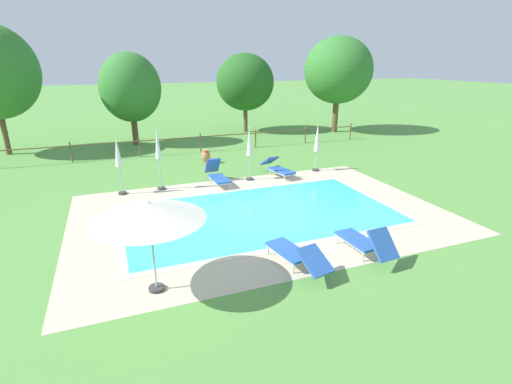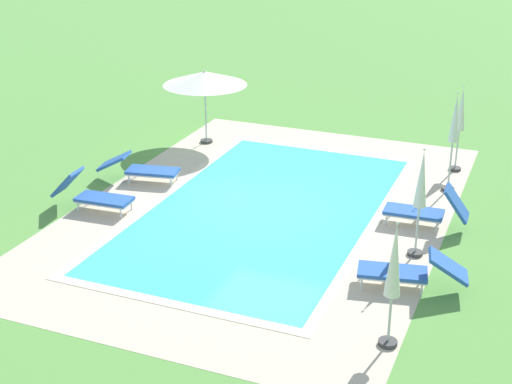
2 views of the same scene
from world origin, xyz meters
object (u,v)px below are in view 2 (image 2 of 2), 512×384
at_px(sun_lounger_north_mid, 141,169).
at_px(sun_lounger_north_near_steps, 409,271).
at_px(sun_lounger_north_end, 93,194).
at_px(patio_umbrella_closed_row_west, 454,127).
at_px(patio_umbrella_open_foreground, 205,79).
at_px(patio_umbrella_closed_row_mid_west, 461,116).
at_px(patio_umbrella_closed_row_centre, 394,268).
at_px(patio_umbrella_closed_row_east, 421,187).
at_px(sun_lounger_north_far, 426,210).

bearing_deg(sun_lounger_north_mid, sun_lounger_north_near_steps, 69.10).
xyz_separation_m(sun_lounger_north_end, patio_umbrella_closed_row_west, (-4.32, 7.46, 1.26)).
bearing_deg(sun_lounger_north_end, patio_umbrella_open_foreground, 176.67).
xyz_separation_m(sun_lounger_north_near_steps, patio_umbrella_closed_row_west, (-5.17, -0.06, 1.28)).
height_order(sun_lounger_north_near_steps, patio_umbrella_closed_row_mid_west, patio_umbrella_closed_row_mid_west).
relative_size(sun_lounger_north_near_steps, sun_lounger_north_end, 1.09).
xyz_separation_m(sun_lounger_north_near_steps, patio_umbrella_closed_row_centre, (1.99, 0.09, 1.07)).
bearing_deg(sun_lounger_north_end, patio_umbrella_closed_row_east, 94.25).
distance_m(sun_lounger_north_mid, sun_lounger_north_far, 7.19).
bearing_deg(patio_umbrella_closed_row_centre, patio_umbrella_closed_row_east, -176.39).
bearing_deg(patio_umbrella_closed_row_mid_west, patio_umbrella_closed_row_west, 1.72).
relative_size(sun_lounger_north_far, patio_umbrella_closed_row_east, 0.80).
xyz_separation_m(patio_umbrella_closed_row_west, patio_umbrella_closed_row_east, (3.77, -0.07, -0.13)).
bearing_deg(patio_umbrella_closed_row_east, sun_lounger_north_far, -177.21).
bearing_deg(sun_lounger_north_near_steps, patio_umbrella_closed_row_east, -174.77).
bearing_deg(patio_umbrella_closed_row_mid_west, sun_lounger_north_far, -1.50).
bearing_deg(sun_lounger_north_near_steps, patio_umbrella_closed_row_west, -179.39).
xyz_separation_m(sun_lounger_north_far, patio_umbrella_closed_row_east, (1.46, 0.07, 1.12)).
xyz_separation_m(sun_lounger_north_end, patio_umbrella_open_foreground, (-5.37, 0.31, 1.53)).
height_order(patio_umbrella_open_foreground, patio_umbrella_closed_row_west, patio_umbrella_closed_row_west).
distance_m(sun_lounger_north_end, patio_umbrella_closed_row_east, 7.49).
distance_m(sun_lounger_north_mid, patio_umbrella_closed_row_east, 7.49).
height_order(patio_umbrella_open_foreground, patio_umbrella_closed_row_mid_west, patio_umbrella_closed_row_mid_west).
bearing_deg(patio_umbrella_closed_row_mid_west, patio_umbrella_closed_row_east, -0.31).
height_order(sun_lounger_north_end, patio_umbrella_closed_row_centre, patio_umbrella_closed_row_centre).
distance_m(sun_lounger_north_near_steps, patio_umbrella_closed_row_mid_west, 6.76).
bearing_deg(patio_umbrella_closed_row_east, patio_umbrella_open_foreground, -124.29).
xyz_separation_m(sun_lounger_north_near_steps, sun_lounger_north_mid, (-2.82, -7.39, -0.01)).
xyz_separation_m(sun_lounger_north_far, patio_umbrella_closed_row_centre, (4.85, 0.29, 1.04)).
bearing_deg(sun_lounger_north_near_steps, patio_umbrella_closed_row_centre, 2.46).
bearing_deg(patio_umbrella_closed_row_west, sun_lounger_north_far, -3.58).
bearing_deg(patio_umbrella_open_foreground, sun_lounger_north_mid, -3.15).
distance_m(sun_lounger_north_far, patio_umbrella_closed_row_mid_west, 3.96).
relative_size(patio_umbrella_closed_row_mid_west, patio_umbrella_closed_row_centre, 1.02).
bearing_deg(patio_umbrella_closed_row_west, sun_lounger_north_mid, -72.23).
bearing_deg(sun_lounger_north_mid, patio_umbrella_open_foreground, 176.85).
bearing_deg(patio_umbrella_closed_row_west, patio_umbrella_open_foreground, -98.39).
distance_m(patio_umbrella_open_foreground, patio_umbrella_closed_row_centre, 11.00).
height_order(sun_lounger_north_near_steps, sun_lounger_north_far, sun_lounger_north_far).
relative_size(sun_lounger_north_mid, patio_umbrella_closed_row_mid_west, 0.93).
xyz_separation_m(sun_lounger_north_near_steps, patio_umbrella_open_foreground, (-6.23, -7.20, 1.55)).
distance_m(patio_umbrella_open_foreground, patio_umbrella_closed_row_mid_west, 7.13).
bearing_deg(sun_lounger_north_near_steps, sun_lounger_north_mid, -110.90).
bearing_deg(patio_umbrella_closed_row_centre, sun_lounger_north_end, -110.51).
relative_size(sun_lounger_north_near_steps, patio_umbrella_closed_row_east, 0.91).
relative_size(patio_umbrella_closed_row_west, patio_umbrella_closed_row_mid_west, 1.10).
bearing_deg(sun_lounger_north_mid, sun_lounger_north_end, -3.64).
bearing_deg(patio_umbrella_closed_row_east, sun_lounger_north_end, -85.75).
distance_m(sun_lounger_north_near_steps, patio_umbrella_closed_row_west, 5.33).
distance_m(sun_lounger_north_near_steps, sun_lounger_north_far, 2.87).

